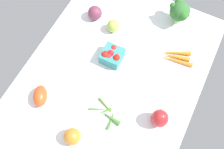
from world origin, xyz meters
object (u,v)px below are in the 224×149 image
at_px(roma_tomato, 40,96).
at_px(bell_pepper_red, 160,118).
at_px(heirloom_tomato_orange, 72,137).
at_px(berry_basket, 112,56).
at_px(broccoli_head, 180,11).
at_px(heirloom_tomato_green, 113,26).
at_px(carrot_bunch, 175,57).
at_px(okra_pile, 108,115).
at_px(red_onion_center, 95,13).

relative_size(roma_tomato, bell_pepper_red, 1.00).
relative_size(heirloom_tomato_orange, roma_tomato, 0.73).
distance_m(berry_basket, bell_pepper_red, 0.35).
height_order(heirloom_tomato_orange, bell_pepper_red, bell_pepper_red).
height_order(broccoli_head, bell_pepper_red, broccoli_head).
bearing_deg(bell_pepper_red, berry_basket, -120.07).
height_order(heirloom_tomato_green, carrot_bunch, heirloom_tomato_green).
relative_size(okra_pile, roma_tomato, 1.53).
xyz_separation_m(berry_basket, roma_tomato, (0.31, -0.18, -0.00)).
relative_size(okra_pile, red_onion_center, 2.07).
relative_size(berry_basket, okra_pile, 0.63).
relative_size(heirloom_tomato_orange, carrot_bunch, 0.42).
xyz_separation_m(broccoli_head, red_onion_center, (0.16, -0.37, -0.04)).
relative_size(broccoli_head, roma_tomato, 1.31).
bearing_deg(red_onion_center, carrot_bunch, 85.32).
xyz_separation_m(heirloom_tomato_orange, broccoli_head, (-0.73, 0.16, 0.04)).
distance_m(heirloom_tomato_green, bell_pepper_red, 0.49).
height_order(broccoli_head, heirloom_tomato_green, broccoli_head).
bearing_deg(carrot_bunch, heirloom_tomato_green, -91.74).
xyz_separation_m(heirloom_tomato_green, carrot_bunch, (0.01, 0.32, -0.02)).
height_order(berry_basket, red_onion_center, red_onion_center).
bearing_deg(red_onion_center, broccoli_head, 113.52).
relative_size(broccoli_head, bell_pepper_red, 1.31).
distance_m(berry_basket, okra_pile, 0.27).
distance_m(roma_tomato, bell_pepper_red, 0.50).
height_order(heirloom_tomato_orange, broccoli_head, broccoli_head).
distance_m(heirloom_tomato_orange, okra_pile, 0.17).
relative_size(berry_basket, red_onion_center, 1.31).
height_order(berry_basket, heirloom_tomato_orange, same).
distance_m(okra_pile, bell_pepper_red, 0.21).
bearing_deg(okra_pile, carrot_bunch, 158.57).
relative_size(red_onion_center, bell_pepper_red, 0.74).
xyz_separation_m(okra_pile, roma_tomato, (0.06, -0.29, 0.02)).
height_order(bell_pepper_red, carrot_bunch, bell_pepper_red).
bearing_deg(heirloom_tomato_green, carrot_bunch, 88.26).
relative_size(bell_pepper_red, carrot_bunch, 0.58).
bearing_deg(bell_pepper_red, red_onion_center, -125.87).
xyz_separation_m(red_onion_center, heirloom_tomato_green, (0.03, 0.11, -0.00)).
distance_m(broccoli_head, red_onion_center, 0.40).
height_order(roma_tomato, bell_pepper_red, bell_pepper_red).
xyz_separation_m(berry_basket, broccoli_head, (-0.33, 0.19, 0.04)).
distance_m(heirloom_tomato_orange, bell_pepper_red, 0.35).
distance_m(berry_basket, broccoli_head, 0.39).
relative_size(broccoli_head, carrot_bunch, 0.75).
height_order(heirloom_tomato_orange, red_onion_center, same).
bearing_deg(bell_pepper_red, heirloom_tomato_orange, -51.90).
xyz_separation_m(roma_tomato, bell_pepper_red, (-0.13, 0.49, 0.02)).
relative_size(berry_basket, heirloom_tomato_orange, 1.33).
distance_m(heirloom_tomato_orange, roma_tomato, 0.23).
bearing_deg(roma_tomato, broccoli_head, 121.64).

